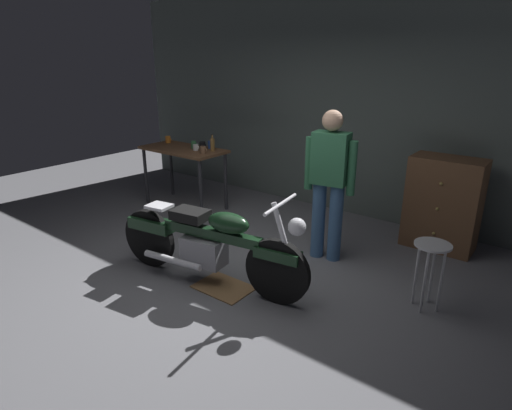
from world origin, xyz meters
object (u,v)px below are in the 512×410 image
(person_standing, at_px, (329,180))
(wooden_dresser, at_px, (443,204))
(shop_stool, at_px, (431,258))
(mug_blue_enamel, at_px, (211,145))
(mug_green_speckled, at_px, (194,145))
(mug_brown_stoneware, at_px, (203,150))
(mug_black_matte, at_px, (203,145))
(motorcycle, at_px, (209,242))
(mug_white_ceramic, at_px, (196,147))
(bottle, at_px, (212,144))
(mug_orange_travel, at_px, (168,139))

(person_standing, bearing_deg, wooden_dresser, -139.89)
(shop_stool, bearing_deg, mug_blue_enamel, 166.16)
(mug_green_speckled, relative_size, mug_brown_stoneware, 0.94)
(person_standing, height_order, mug_black_matte, person_standing)
(mug_brown_stoneware, distance_m, mug_black_matte, 0.38)
(motorcycle, height_order, wooden_dresser, wooden_dresser)
(motorcycle, distance_m, shop_stool, 2.07)
(wooden_dresser, height_order, mug_blue_enamel, wooden_dresser)
(shop_stool, height_order, mug_blue_enamel, mug_blue_enamel)
(person_standing, relative_size, mug_white_ceramic, 15.29)
(shop_stool, height_order, bottle, bottle)
(shop_stool, xyz_separation_m, mug_orange_travel, (-4.27, 0.76, 0.45))
(mug_white_ceramic, xyz_separation_m, mug_green_speckled, (-0.13, 0.09, 0.01))
(mug_white_ceramic, height_order, mug_brown_stoneware, mug_brown_stoneware)
(wooden_dresser, distance_m, mug_brown_stoneware, 3.17)
(mug_green_speckled, distance_m, mug_black_matte, 0.13)
(mug_black_matte, bearing_deg, shop_stool, -12.75)
(wooden_dresser, xyz_separation_m, mug_orange_travel, (-3.98, -0.68, 0.40))
(mug_black_matte, bearing_deg, wooden_dresser, 10.84)
(mug_blue_enamel, bearing_deg, wooden_dresser, 10.57)
(motorcycle, bearing_deg, mug_blue_enamel, 123.94)
(mug_blue_enamel, distance_m, mug_brown_stoneware, 0.33)
(mug_white_ceramic, height_order, bottle, bottle)
(mug_black_matte, bearing_deg, person_standing, -10.94)
(shop_stool, height_order, mug_green_speckled, mug_green_speckled)
(person_standing, xyz_separation_m, shop_stool, (1.23, -0.36, -0.43))
(wooden_dresser, relative_size, mug_brown_stoneware, 9.61)
(mug_black_matte, height_order, bottle, bottle)
(shop_stool, distance_m, mug_orange_travel, 4.36)
(shop_stool, relative_size, mug_brown_stoneware, 5.59)
(wooden_dresser, xyz_separation_m, mug_black_matte, (-3.28, -0.63, 0.39))
(shop_stool, relative_size, mug_white_ceramic, 5.86)
(mug_white_ceramic, xyz_separation_m, mug_blue_enamel, (0.08, 0.23, 0.01))
(person_standing, bearing_deg, mug_orange_travel, -16.49)
(motorcycle, relative_size, person_standing, 1.30)
(motorcycle, xyz_separation_m, wooden_dresser, (1.58, 2.31, 0.10))
(mug_white_ceramic, bearing_deg, bottle, 27.35)
(wooden_dresser, bearing_deg, mug_green_speckled, -167.74)
(motorcycle, distance_m, mug_orange_travel, 2.94)
(shop_stool, xyz_separation_m, mug_black_matte, (-3.58, 0.81, 0.45))
(shop_stool, distance_m, mug_green_speckled, 3.76)
(mug_white_ceramic, relative_size, mug_blue_enamel, 0.96)
(mug_orange_travel, distance_m, bottle, 0.96)
(mug_blue_enamel, relative_size, mug_black_matte, 0.95)
(wooden_dresser, bearing_deg, mug_black_matte, -169.16)
(mug_blue_enamel, bearing_deg, shop_stool, -13.84)
(mug_blue_enamel, xyz_separation_m, bottle, (0.14, -0.11, 0.04))
(motorcycle, xyz_separation_m, mug_brown_stoneware, (-1.43, 1.42, 0.50))
(person_standing, relative_size, mug_orange_travel, 14.46)
(mug_brown_stoneware, bearing_deg, mug_white_ceramic, 160.85)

